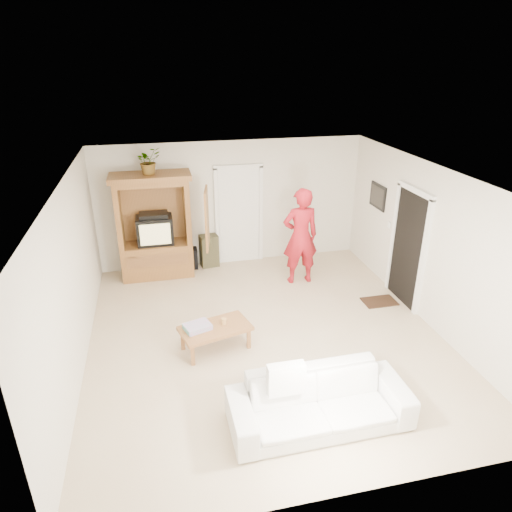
# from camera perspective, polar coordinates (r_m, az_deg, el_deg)

# --- Properties ---
(floor) EXTENTS (6.00, 6.00, 0.00)m
(floor) POSITION_cam_1_polar(r_m,az_deg,el_deg) (7.46, 1.18, -9.93)
(floor) COLOR tan
(floor) RESTS_ON ground
(ceiling) EXTENTS (6.00, 6.00, 0.00)m
(ceiling) POSITION_cam_1_polar(r_m,az_deg,el_deg) (6.38, 1.38, 9.82)
(ceiling) COLOR white
(ceiling) RESTS_ON floor
(wall_back) EXTENTS (5.50, 0.00, 5.50)m
(wall_back) POSITION_cam_1_polar(r_m,az_deg,el_deg) (9.57, -3.08, 6.55)
(wall_back) COLOR silver
(wall_back) RESTS_ON floor
(wall_front) EXTENTS (5.50, 0.00, 5.50)m
(wall_front) POSITION_cam_1_polar(r_m,az_deg,el_deg) (4.42, 11.12, -16.97)
(wall_front) COLOR silver
(wall_front) RESTS_ON floor
(wall_left) EXTENTS (0.00, 6.00, 6.00)m
(wall_left) POSITION_cam_1_polar(r_m,az_deg,el_deg) (6.76, -22.00, -2.94)
(wall_left) COLOR silver
(wall_left) RESTS_ON floor
(wall_right) EXTENTS (0.00, 6.00, 6.00)m
(wall_right) POSITION_cam_1_polar(r_m,az_deg,el_deg) (7.90, 21.02, 1.07)
(wall_right) COLOR silver
(wall_right) RESTS_ON floor
(armoire) EXTENTS (1.82, 1.14, 2.10)m
(armoire) POSITION_cam_1_polar(r_m,az_deg,el_deg) (9.25, -12.33, 2.83)
(armoire) COLOR brown
(armoire) RESTS_ON floor
(door_back) EXTENTS (0.85, 0.05, 2.04)m
(door_back) POSITION_cam_1_polar(r_m,az_deg,el_deg) (9.65, -2.14, 4.97)
(door_back) COLOR white
(door_back) RESTS_ON floor
(doorway_right) EXTENTS (0.05, 0.90, 2.04)m
(doorway_right) POSITION_cam_1_polar(r_m,az_deg,el_deg) (8.45, 18.46, 0.87)
(doorway_right) COLOR black
(doorway_right) RESTS_ON floor
(framed_picture) EXTENTS (0.03, 0.60, 0.48)m
(framed_picture) POSITION_cam_1_polar(r_m,az_deg,el_deg) (9.33, 14.99, 7.23)
(framed_picture) COLOR black
(framed_picture) RESTS_ON wall_right
(doormat) EXTENTS (0.60, 0.40, 0.02)m
(doormat) POSITION_cam_1_polar(r_m,az_deg,el_deg) (8.68, 15.17, -5.51)
(doormat) COLOR #382316
(doormat) RESTS_ON floor
(plant) EXTENTS (0.59, 0.57, 0.50)m
(plant) POSITION_cam_1_polar(r_m,az_deg,el_deg) (8.82, -13.31, 11.50)
(plant) COLOR #4C7238
(plant) RESTS_ON armoire
(man) EXTENTS (0.70, 0.46, 1.91)m
(man) POSITION_cam_1_polar(r_m,az_deg,el_deg) (8.78, 5.57, 2.45)
(man) COLOR #A31520
(man) RESTS_ON floor
(sofa) EXTENTS (2.20, 0.88, 0.64)m
(sofa) POSITION_cam_1_polar(r_m,az_deg,el_deg) (5.82, 7.92, -17.62)
(sofa) COLOR silver
(sofa) RESTS_ON floor
(coffee_table) EXTENTS (1.16, 0.82, 0.39)m
(coffee_table) POSITION_cam_1_polar(r_m,az_deg,el_deg) (7.01, -5.11, -9.15)
(coffee_table) COLOR #9B6035
(coffee_table) RESTS_ON floor
(towel) EXTENTS (0.45, 0.39, 0.08)m
(towel) POSITION_cam_1_polar(r_m,az_deg,el_deg) (6.94, -7.33, -8.76)
(towel) COLOR #FF54B4
(towel) RESTS_ON coffee_table
(candle) EXTENTS (0.08, 0.08, 0.10)m
(candle) POSITION_cam_1_polar(r_m,az_deg,el_deg) (7.02, -4.03, -8.13)
(candle) COLOR tan
(candle) RESTS_ON coffee_table
(backpack_black) EXTENTS (0.37, 0.22, 0.45)m
(backpack_black) POSITION_cam_1_polar(r_m,az_deg,el_deg) (9.63, -8.42, -0.40)
(backpack_black) COLOR black
(backpack_black) RESTS_ON floor
(backpack_olive) EXTENTS (0.40, 0.32, 0.69)m
(backpack_olive) POSITION_cam_1_polar(r_m,az_deg,el_deg) (9.69, -5.87, 0.67)
(backpack_olive) COLOR #47442B
(backpack_olive) RESTS_ON floor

